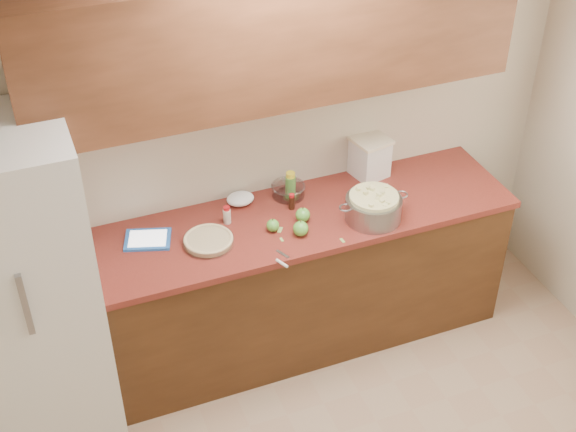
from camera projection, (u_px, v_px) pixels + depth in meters
name	position (u px, v px, depth m)	size (l,w,h in m)	color
room_shell	(423.00, 349.00, 3.15)	(3.60, 3.60, 3.60)	tan
counter_run	(287.00, 281.00, 4.75)	(2.64, 0.68, 0.92)	#4D2C15
upper_cabinets	(275.00, 36.00, 3.99)	(2.60, 0.34, 0.70)	brown
fridge	(24.00, 288.00, 4.04)	(0.70, 0.70, 1.80)	silver
pie	(208.00, 241.00, 4.29)	(0.28, 0.28, 0.04)	silver
colander	(373.00, 207.00, 4.45)	(0.42, 0.31, 0.16)	gray
flour_canister	(370.00, 157.00, 4.78)	(0.24, 0.24, 0.25)	silver
tablet	(148.00, 239.00, 4.32)	(0.29, 0.25, 0.02)	blue
paring_knife	(282.00, 262.00, 4.17)	(0.08, 0.16, 0.02)	gray
lemon_bottle	(290.00, 185.00, 4.62)	(0.06, 0.06, 0.16)	#4C8C38
cinnamon_shaker	(227.00, 215.00, 4.43)	(0.04, 0.04, 0.11)	beige
vanilla_bottle	(292.00, 202.00, 4.54)	(0.04, 0.04, 0.10)	black
mixing_bowl	(288.00, 190.00, 4.65)	(0.20, 0.20, 0.07)	silver
paper_towel	(240.00, 199.00, 4.59)	(0.16, 0.13, 0.07)	white
apple_left	(273.00, 225.00, 4.38)	(0.07, 0.07, 0.08)	#59AE3A
apple_center	(303.00, 215.00, 4.45)	(0.08, 0.08, 0.09)	#59AE3A
apple_front	(301.00, 229.00, 4.34)	(0.09, 0.09, 0.10)	#59AE3A
peel_a	(282.00, 240.00, 4.33)	(0.03, 0.01, 0.00)	#95C05D
peel_b	(280.00, 230.00, 4.40)	(0.05, 0.02, 0.00)	#95C05D
peel_c	(342.00, 240.00, 4.33)	(0.04, 0.02, 0.00)	#95C05D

